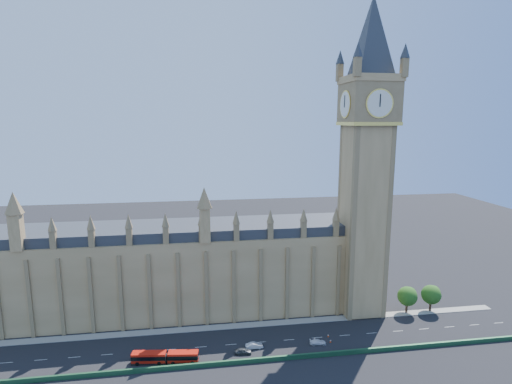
{
  "coord_description": "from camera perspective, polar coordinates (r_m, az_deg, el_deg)",
  "views": [
    {
      "loc": [
        -11.68,
        -98.29,
        59.37
      ],
      "look_at": [
        4.31,
        10.0,
        39.76
      ],
      "focal_mm": 28.0,
      "sensor_mm": 36.0,
      "label": 1
    }
  ],
  "objects": [
    {
      "name": "palace_westminster",
      "position": [
        129.3,
        -14.01,
        -10.76
      ],
      "size": [
        120.0,
        20.0,
        28.0
      ],
      "color": "#98794A",
      "rests_on": "ground"
    },
    {
      "name": "tree_east_near",
      "position": [
        136.8,
        20.88,
        -13.67
      ],
      "size": [
        6.0,
        6.0,
        8.5
      ],
      "color": "#382619",
      "rests_on": "ground"
    },
    {
      "name": "cone_d",
      "position": [
        117.61,
        8.38,
        -20.06
      ],
      "size": [
        0.59,
        0.59,
        0.76
      ],
      "rotation": [
        0.0,
        0.0,
        -0.28
      ],
      "color": "black",
      "rests_on": "ground"
    },
    {
      "name": "car_white",
      "position": [
        115.87,
        8.83,
        -20.43
      ],
      "size": [
        4.52,
        2.19,
        1.27
      ],
      "primitive_type": "imported",
      "rotation": [
        0.0,
        0.0,
        1.48
      ],
      "color": "white",
      "rests_on": "ground"
    },
    {
      "name": "cone_b",
      "position": [
        119.71,
        10.28,
        -19.54
      ],
      "size": [
        0.6,
        0.6,
        0.75
      ],
      "rotation": [
        0.0,
        0.0,
        0.32
      ],
      "color": "black",
      "rests_on": "ground"
    },
    {
      "name": "tree_east_far",
      "position": [
        140.72,
        23.8,
        -13.19
      ],
      "size": [
        6.0,
        6.0,
        8.5
      ],
      "color": "#382619",
      "rests_on": "ground"
    },
    {
      "name": "red_bus",
      "position": [
        109.62,
        -12.85,
        -22.0
      ],
      "size": [
        16.58,
        4.34,
        2.79
      ],
      "rotation": [
        0.0,
        0.0,
        -0.12
      ],
      "color": "red",
      "rests_on": "ground"
    },
    {
      "name": "kerb_north",
      "position": [
        123.57,
        -2.05,
        -18.52
      ],
      "size": [
        160.0,
        3.0,
        0.16
      ],
      "primitive_type": "cube",
      "color": "gray",
      "rests_on": "ground"
    },
    {
      "name": "ground",
      "position": [
        115.42,
        -1.49,
        -20.8
      ],
      "size": [
        400.0,
        400.0,
        0.0
      ],
      "primitive_type": "plane",
      "color": "black",
      "rests_on": "ground"
    },
    {
      "name": "car_silver",
      "position": [
        113.0,
        -0.24,
        -21.09
      ],
      "size": [
        4.63,
        1.79,
        1.51
      ],
      "primitive_type": "imported",
      "rotation": [
        0.0,
        0.0,
        1.61
      ],
      "color": "#B3B5BC",
      "rests_on": "ground"
    },
    {
      "name": "cone_c",
      "position": [
        116.09,
        9.33,
        -20.55
      ],
      "size": [
        0.44,
        0.44,
        0.69
      ],
      "rotation": [
        0.0,
        0.0,
        -0.02
      ],
      "color": "black",
      "rests_on": "ground"
    },
    {
      "name": "cone_a",
      "position": [
        117.38,
        10.6,
        -20.2
      ],
      "size": [
        0.56,
        0.56,
        0.76
      ],
      "rotation": [
        0.0,
        0.0,
        -0.19
      ],
      "color": "black",
      "rests_on": "ground"
    },
    {
      "name": "bridge_parapet",
      "position": [
        107.53,
        -0.86,
        -22.97
      ],
      "size": [
        160.0,
        0.6,
        1.2
      ],
      "primitive_type": "cube",
      "color": "#1E4C2D",
      "rests_on": "ground"
    },
    {
      "name": "car_grey",
      "position": [
        110.89,
        -1.83,
        -21.77
      ],
      "size": [
        4.51,
        2.27,
        1.47
      ],
      "primitive_type": "imported",
      "rotation": [
        0.0,
        0.0,
        1.44
      ],
      "color": "#3A3D41",
      "rests_on": "ground"
    },
    {
      "name": "elizabeth_tower",
      "position": [
        122.88,
        15.59,
        7.55
      ],
      "size": [
        20.59,
        20.59,
        105.0
      ],
      "color": "#98794A",
      "rests_on": "ground"
    }
  ]
}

